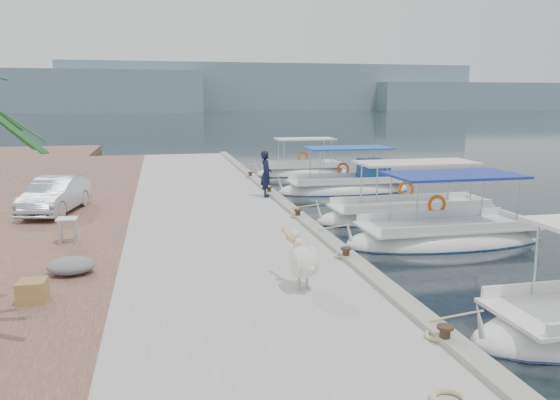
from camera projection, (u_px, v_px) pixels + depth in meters
The scene contains 17 objects.
ground at pixel (320, 243), 17.49m from camera, with size 400.00×400.00×0.00m, color black.
concrete_quay at pixel (211, 209), 21.61m from camera, with size 6.00×40.00×0.50m, color #9C9D97.
quay_curb at pixel (280, 199), 22.14m from camera, with size 0.44×40.00×0.12m, color gray.
cobblestone_strip at pixel (78, 215), 20.55m from camera, with size 4.00×40.00×0.50m, color brown.
distant_hills at pixel (247, 91), 215.83m from camera, with size 330.00×60.00×18.00m.
fishing_caique_b at pixel (445, 238), 17.59m from camera, with size 6.81×2.57×2.83m.
fishing_caique_c at pixel (409, 216), 20.90m from camera, with size 7.53×2.14×2.83m.
fishing_caique_d at pixel (346, 188), 27.13m from camera, with size 6.80×2.38×2.83m.
fishing_caique_e at pixel (302, 173), 33.11m from camera, with size 5.83×2.04×2.83m.
mooring_bollards at pixel (298, 213), 18.73m from camera, with size 0.28×20.28×0.33m.
pelican at pixel (302, 260), 11.72m from camera, with size 0.68×1.60×1.24m.
fisherman at pixel (266, 174), 22.77m from camera, with size 0.71×0.46×1.93m, color black.
parked_car at pixel (55, 195), 19.67m from camera, with size 1.37×3.92×1.29m, color #B2BECC.
wooden_crate at pixel (32, 291), 11.08m from camera, with size 0.55×0.55×0.44m, color olive.
tarp_bundle at pixel (71, 266), 12.81m from camera, with size 1.10×0.90×0.40m, color slate.
folding_table at pixel (67, 225), 15.51m from camera, with size 0.55×0.55×0.73m.
rope_coil at pixel (449, 399), 7.40m from camera, with size 0.54×0.54×0.10m, color #C6B284.
Camera 1 is at (-4.90, -16.27, 4.56)m, focal length 35.00 mm.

